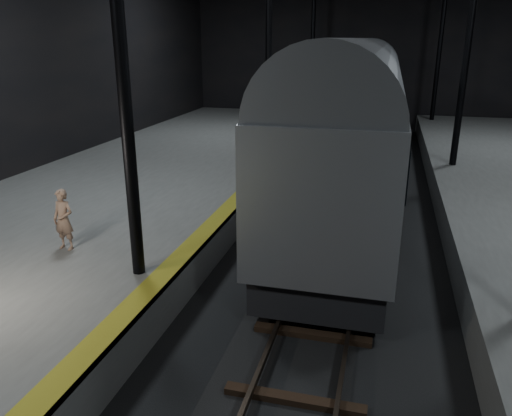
% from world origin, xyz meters
% --- Properties ---
extents(ground, '(44.00, 44.00, 0.00)m').
position_xyz_m(ground, '(0.00, 0.00, 0.00)').
color(ground, black).
rests_on(ground, ground).
extents(platform_left, '(9.00, 43.80, 1.00)m').
position_xyz_m(platform_left, '(-7.50, 0.00, 0.50)').
color(platform_left, '#535351').
rests_on(platform_left, ground).
extents(tactile_strip, '(0.50, 43.80, 0.01)m').
position_xyz_m(tactile_strip, '(-3.25, 0.00, 1.00)').
color(tactile_strip, olive).
rests_on(tactile_strip, platform_left).
extents(track, '(2.40, 43.00, 0.24)m').
position_xyz_m(track, '(0.00, 0.00, 0.07)').
color(track, '#3F3328').
rests_on(track, ground).
extents(train, '(3.17, 21.21, 5.67)m').
position_xyz_m(train, '(-0.00, 6.44, 3.16)').
color(train, '#A5A8AD').
rests_on(train, ground).
extents(woman, '(0.57, 0.41, 1.48)m').
position_xyz_m(woman, '(-6.07, -3.28, 1.74)').
color(woman, '#93705A').
rests_on(woman, platform_left).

